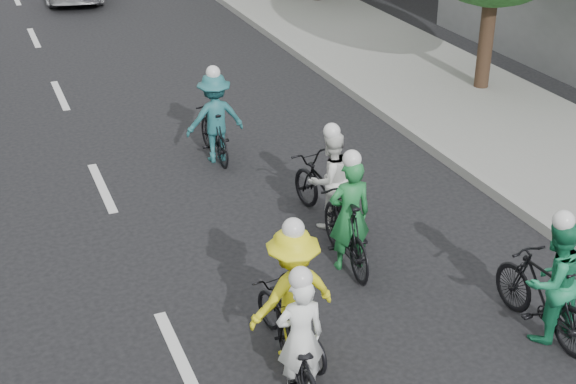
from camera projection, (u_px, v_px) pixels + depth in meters
ground at (180, 359)px, 9.63m from camera, size 120.00×120.00×0.00m
sidewalk_right at (378, 52)px, 20.57m from camera, size 4.00×80.00×0.15m
curb_right at (308, 60)px, 19.90m from camera, size 0.18×80.00×0.18m
cyclist_0 at (298, 349)px, 8.95m from camera, size 0.75×1.69×1.64m
cyclist_1 at (548, 289)px, 9.78m from camera, size 0.83×1.79×1.78m
cyclist_2 at (347, 225)px, 11.27m from camera, size 0.68×1.83×1.82m
cyclist_3 at (328, 188)px, 12.38m from camera, size 0.96×2.01×1.71m
cyclist_4 at (215, 124)px, 14.52m from camera, size 1.07×1.60×1.80m
cyclist_5 at (292, 304)px, 9.43m from camera, size 1.20×1.62×1.87m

